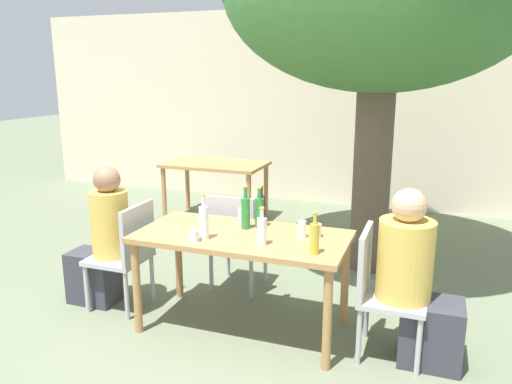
{
  "coord_description": "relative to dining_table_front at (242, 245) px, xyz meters",
  "views": [
    {
      "loc": [
        1.29,
        -3.24,
        1.92
      ],
      "look_at": [
        0.0,
        0.3,
        1.01
      ],
      "focal_mm": 35.0,
      "sensor_mm": 36.0,
      "label": 1
    }
  ],
  "objects": [
    {
      "name": "patio_chair_0",
      "position": [
        -1.01,
        0.0,
        -0.17
      ],
      "size": [
        0.44,
        0.44,
        0.89
      ],
      "rotation": [
        0.0,
        0.0,
        -1.57
      ],
      "color": "#B2B2B7",
      "rests_on": "ground_plane"
    },
    {
      "name": "patio_chair_1",
      "position": [
        1.01,
        0.0,
        -0.17
      ],
      "size": [
        0.44,
        0.44,
        0.89
      ],
      "rotation": [
        0.0,
        0.0,
        1.57
      ],
      "color": "#B2B2B7",
      "rests_on": "ground_plane"
    },
    {
      "name": "green_bottle_4",
      "position": [
        0.06,
        0.21,
        0.21
      ],
      "size": [
        0.07,
        0.07,
        0.32
      ],
      "color": "#287A38",
      "rests_on": "dining_table_front"
    },
    {
      "name": "dining_table_back",
      "position": [
        -1.4,
        2.6,
        -0.01
      ],
      "size": [
        1.3,
        0.77,
        0.76
      ],
      "color": "#B27F4C",
      "rests_on": "ground_plane"
    },
    {
      "name": "green_bottle_5",
      "position": [
        -0.02,
        0.14,
        0.22
      ],
      "size": [
        0.07,
        0.07,
        0.33
      ],
      "color": "#287A38",
      "rests_on": "dining_table_front"
    },
    {
      "name": "water_bottle_2",
      "position": [
        -0.22,
        -0.19,
        0.22
      ],
      "size": [
        0.07,
        0.07,
        0.33
      ],
      "color": "silver",
      "rests_on": "dining_table_front"
    },
    {
      "name": "dining_table_front",
      "position": [
        0.0,
        0.0,
        0.0
      ],
      "size": [
        1.55,
        0.76,
        0.76
      ],
      "color": "#B27F4C",
      "rests_on": "ground_plane"
    },
    {
      "name": "person_seated_1",
      "position": [
        1.24,
        -0.0,
        -0.13
      ],
      "size": [
        0.58,
        0.36,
        1.2
      ],
      "rotation": [
        0.0,
        0.0,
        1.57
      ],
      "color": "#383842",
      "rests_on": "ground_plane"
    },
    {
      "name": "oil_cruet_1",
      "position": [
        0.59,
        -0.21,
        0.2
      ],
      "size": [
        0.06,
        0.06,
        0.29
      ],
      "color": "gold",
      "rests_on": "dining_table_front"
    },
    {
      "name": "patio_chair_2",
      "position": [
        -0.31,
        0.61,
        -0.17
      ],
      "size": [
        0.44,
        0.44,
        0.89
      ],
      "rotation": [
        0.0,
        0.0,
        3.14
      ],
      "color": "#B2B2B7",
      "rests_on": "ground_plane"
    },
    {
      "name": "wine_bottle_0",
      "position": [
        0.04,
        0.32,
        0.21
      ],
      "size": [
        0.06,
        0.06,
        0.31
      ],
      "color": "#331923",
      "rests_on": "dining_table_front"
    },
    {
      "name": "drinking_glass_2",
      "position": [
        -0.26,
        -0.27,
        0.13
      ],
      "size": [
        0.07,
        0.07,
        0.08
      ],
      "color": "silver",
      "rests_on": "dining_table_front"
    },
    {
      "name": "drinking_glass_1",
      "position": [
        0.52,
        0.13,
        0.14
      ],
      "size": [
        0.08,
        0.08,
        0.1
      ],
      "color": "silver",
      "rests_on": "dining_table_front"
    },
    {
      "name": "cafe_building_wall",
      "position": [
        0.0,
        3.94,
        0.73
      ],
      "size": [
        10.0,
        0.08,
        2.8
      ],
      "color": "beige",
      "rests_on": "ground_plane"
    },
    {
      "name": "drinking_glass_3",
      "position": [
        0.43,
        0.08,
        0.15
      ],
      "size": [
        0.06,
        0.06,
        0.12
      ],
      "color": "silver",
      "rests_on": "dining_table_front"
    },
    {
      "name": "drinking_glass_0",
      "position": [
        -0.09,
        0.24,
        0.15
      ],
      "size": [
        0.07,
        0.07,
        0.13
      ],
      "color": "white",
      "rests_on": "dining_table_front"
    },
    {
      "name": "person_seated_0",
      "position": [
        -1.25,
        -0.0,
        -0.14
      ],
      "size": [
        0.55,
        0.31,
        1.19
      ],
      "rotation": [
        0.0,
        0.0,
        -1.57
      ],
      "color": "#383842",
      "rests_on": "ground_plane"
    },
    {
      "name": "water_bottle_3",
      "position": [
        0.21,
        -0.17,
        0.19
      ],
      "size": [
        0.07,
        0.07,
        0.27
      ],
      "color": "silver",
      "rests_on": "dining_table_front"
    },
    {
      "name": "ground_plane",
      "position": [
        0.0,
        0.0,
        -0.67
      ],
      "size": [
        30.0,
        30.0,
        0.0
      ],
      "primitive_type": "plane",
      "color": "#667056"
    }
  ]
}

